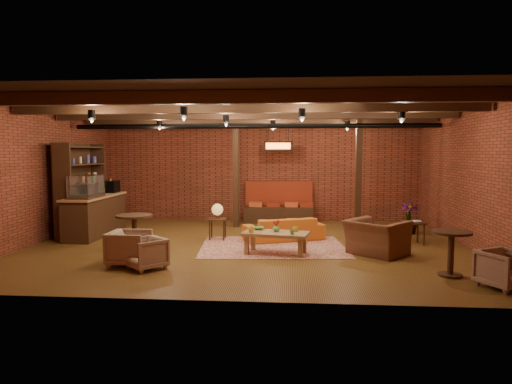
# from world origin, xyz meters

# --- Properties ---
(floor) EXTENTS (10.00, 10.00, 0.00)m
(floor) POSITION_xyz_m (0.00, 0.00, 0.00)
(floor) COLOR #38230E
(floor) RESTS_ON ground
(ceiling) EXTENTS (10.00, 8.00, 0.02)m
(ceiling) POSITION_xyz_m (0.00, 0.00, 3.20)
(ceiling) COLOR black
(ceiling) RESTS_ON wall_back
(wall_back) EXTENTS (10.00, 0.02, 3.20)m
(wall_back) POSITION_xyz_m (0.00, 4.00, 1.60)
(wall_back) COLOR brown
(wall_back) RESTS_ON ground
(wall_front) EXTENTS (10.00, 0.02, 3.20)m
(wall_front) POSITION_xyz_m (0.00, -4.00, 1.60)
(wall_front) COLOR brown
(wall_front) RESTS_ON ground
(wall_left) EXTENTS (0.02, 8.00, 3.20)m
(wall_left) POSITION_xyz_m (-5.00, 0.00, 1.60)
(wall_left) COLOR brown
(wall_left) RESTS_ON ground
(wall_right) EXTENTS (0.02, 8.00, 3.20)m
(wall_right) POSITION_xyz_m (5.00, 0.00, 1.60)
(wall_right) COLOR brown
(wall_right) RESTS_ON ground
(ceiling_beams) EXTENTS (9.80, 6.40, 0.22)m
(ceiling_beams) POSITION_xyz_m (0.00, 0.00, 3.08)
(ceiling_beams) COLOR black
(ceiling_beams) RESTS_ON ceiling
(ceiling_pipe) EXTENTS (9.60, 0.12, 0.12)m
(ceiling_pipe) POSITION_xyz_m (0.00, 1.60, 2.85)
(ceiling_pipe) COLOR black
(ceiling_pipe) RESTS_ON ceiling
(post_left) EXTENTS (0.16, 0.16, 3.20)m
(post_left) POSITION_xyz_m (-0.60, 2.60, 1.60)
(post_left) COLOR black
(post_left) RESTS_ON ground
(post_right) EXTENTS (0.16, 0.16, 3.20)m
(post_right) POSITION_xyz_m (2.80, 2.00, 1.60)
(post_right) COLOR black
(post_right) RESTS_ON ground
(service_counter) EXTENTS (0.80, 2.50, 1.60)m
(service_counter) POSITION_xyz_m (-4.10, 1.00, 0.80)
(service_counter) COLOR black
(service_counter) RESTS_ON ground
(plant_counter) EXTENTS (0.35, 0.39, 0.30)m
(plant_counter) POSITION_xyz_m (-4.00, 1.20, 1.22)
(plant_counter) COLOR #337F33
(plant_counter) RESTS_ON service_counter
(shelving_hutch) EXTENTS (0.52, 2.00, 2.40)m
(shelving_hutch) POSITION_xyz_m (-4.50, 1.10, 1.20)
(shelving_hutch) COLOR black
(shelving_hutch) RESTS_ON ground
(banquette) EXTENTS (2.10, 0.70, 1.00)m
(banquette) POSITION_xyz_m (0.60, 3.55, 0.50)
(banquette) COLOR maroon
(banquette) RESTS_ON ground
(service_sign) EXTENTS (0.86, 0.06, 0.30)m
(service_sign) POSITION_xyz_m (0.60, 3.10, 2.35)
(service_sign) COLOR orange
(service_sign) RESTS_ON ceiling
(ceiling_spotlights) EXTENTS (6.40, 4.40, 0.28)m
(ceiling_spotlights) POSITION_xyz_m (0.00, 0.00, 2.86)
(ceiling_spotlights) COLOR black
(ceiling_spotlights) RESTS_ON ceiling
(rug) EXTENTS (3.47, 2.78, 0.01)m
(rug) POSITION_xyz_m (0.59, -0.12, 0.01)
(rug) COLOR maroon
(rug) RESTS_ON floor
(sofa) EXTENTS (2.07, 1.45, 0.56)m
(sofa) POSITION_xyz_m (0.82, 0.72, 0.28)
(sofa) COLOR #C2611B
(sofa) RESTS_ON floor
(coffee_table) EXTENTS (1.48, 0.94, 0.72)m
(coffee_table) POSITION_xyz_m (0.67, -0.84, 0.42)
(coffee_table) COLOR olive
(coffee_table) RESTS_ON floor
(side_table_lamp) EXTENTS (0.44, 0.44, 0.90)m
(side_table_lamp) POSITION_xyz_m (-0.82, 0.65, 0.68)
(side_table_lamp) COLOR black
(side_table_lamp) RESTS_ON floor
(round_table_left) EXTENTS (0.78, 0.78, 0.82)m
(round_table_left) POSITION_xyz_m (-2.39, -0.89, 0.55)
(round_table_left) COLOR black
(round_table_left) RESTS_ON floor
(armchair_a) EXTENTS (0.68, 0.72, 0.74)m
(armchair_a) POSITION_xyz_m (-2.09, -2.03, 0.37)
(armchair_a) COLOR #BFAC94
(armchair_a) RESTS_ON floor
(armchair_b) EXTENTS (0.86, 0.86, 0.65)m
(armchair_b) POSITION_xyz_m (-1.68, -2.30, 0.32)
(armchair_b) COLOR #BFAC94
(armchair_b) RESTS_ON floor
(armchair_right) EXTENTS (1.33, 1.31, 0.99)m
(armchair_right) POSITION_xyz_m (2.81, -0.75, 0.49)
(armchair_right) COLOR brown
(armchair_right) RESTS_ON floor
(side_table_book) EXTENTS (0.53, 0.53, 0.56)m
(side_table_book) POSITION_xyz_m (3.87, 0.48, 0.50)
(side_table_book) COLOR black
(side_table_book) RESTS_ON floor
(round_table_right) EXTENTS (0.68, 0.68, 0.80)m
(round_table_right) POSITION_xyz_m (3.80, -2.35, 0.53)
(round_table_right) COLOR black
(round_table_right) RESTS_ON floor
(armchair_far) EXTENTS (0.87, 0.85, 0.67)m
(armchair_far) POSITION_xyz_m (4.40, -3.01, 0.34)
(armchair_far) COLOR #BFAC94
(armchair_far) RESTS_ON floor
(plant_tall) EXTENTS (1.48, 1.48, 2.49)m
(plant_tall) POSITION_xyz_m (4.13, 1.88, 1.25)
(plant_tall) COLOR #4C7F4C
(plant_tall) RESTS_ON floor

